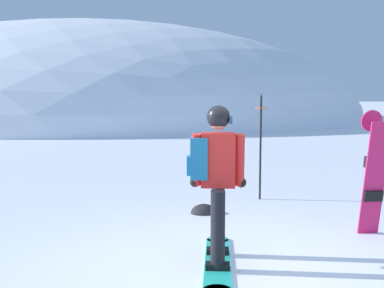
% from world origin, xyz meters
% --- Properties ---
extents(ground_plane, '(300.00, 300.00, 0.00)m').
position_xyz_m(ground_plane, '(0.00, 0.00, 0.00)').
color(ground_plane, white).
extents(ridge_peak_main, '(41.18, 37.06, 14.83)m').
position_xyz_m(ridge_peak_main, '(-3.96, 34.11, 0.00)').
color(ridge_peak_main, white).
rests_on(ridge_peak_main, ground).
extents(snowboarder_main, '(0.65, 1.82, 1.71)m').
position_xyz_m(snowboarder_main, '(-0.15, 0.35, 0.92)').
color(snowboarder_main, '#23B7A3').
rests_on(snowboarder_main, ground).
extents(spare_snowboard, '(0.28, 0.33, 1.64)m').
position_xyz_m(spare_snowboard, '(2.05, 1.11, 0.83)').
color(spare_snowboard, '#D11E5B').
rests_on(spare_snowboard, ground).
extents(piste_marker_near, '(0.20, 0.20, 1.87)m').
position_xyz_m(piste_marker_near, '(1.16, 3.40, 1.07)').
color(piste_marker_near, black).
rests_on(piste_marker_near, ground).
extents(rock_dark, '(0.41, 0.35, 0.29)m').
position_xyz_m(rock_dark, '(0.04, 2.53, 0.00)').
color(rock_dark, '#282628').
rests_on(rock_dark, ground).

